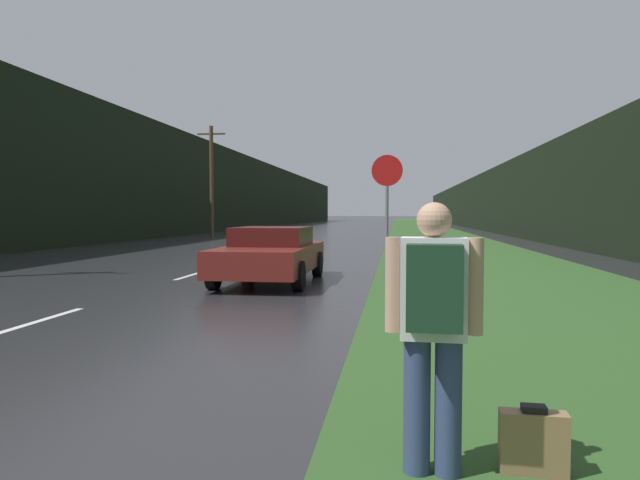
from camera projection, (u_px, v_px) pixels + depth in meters
The scene contains 11 objects.
grass_verge at pixel (432, 235), 40.63m from camera, with size 6.00×240.00×0.02m, color #2D5123.
lane_stripe_b at pixel (20, 327), 7.80m from camera, with size 0.12×3.00×0.01m, color silver.
lane_stripe_c at pixel (197, 273), 14.73m from camera, with size 0.12×3.00×0.01m, color silver.
lane_stripe_d at pixel (261, 254), 21.66m from camera, with size 0.12×3.00×0.01m, color silver.
treeline_far_side at pixel (226, 191), 52.79m from camera, with size 2.00×140.00×7.26m, color black.
treeline_near_side at pixel (495, 201), 49.60m from camera, with size 2.00×140.00×5.14m, color black.
utility_pole_far at pixel (212, 180), 36.01m from camera, with size 1.80×0.24×7.04m.
stop_sign at pixel (387, 205), 12.57m from camera, with size 0.69×0.07×2.84m.
hitchhiker_with_backpack at pixel (433, 321), 3.29m from camera, with size 0.56×0.41×1.62m.
suitcase at pixel (533, 444), 3.36m from camera, with size 0.39×0.15×0.43m.
car_passing_near at pixel (271, 254), 12.84m from camera, with size 1.96×4.36×1.24m.
Camera 1 is at (5.11, -1.30, 1.56)m, focal length 32.00 mm.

